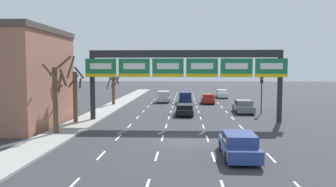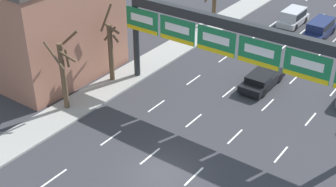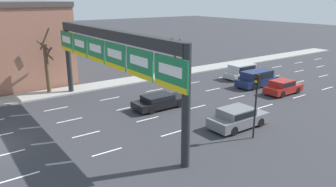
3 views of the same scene
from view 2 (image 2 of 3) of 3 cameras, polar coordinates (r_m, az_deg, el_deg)
ground_plane at (r=28.26m, az=-0.79°, el=-9.86°), size 220.00×220.00×0.00m
sidewalk_left at (r=33.76m, az=-14.06°, el=-3.26°), size 2.80×110.00×0.15m
lane_dashes at (r=38.04m, az=11.45°, el=1.00°), size 10.02×67.00×0.01m
sign_gantry at (r=31.74m, az=8.68°, el=6.32°), size 19.22×0.70×6.89m
building_near at (r=40.55m, az=-16.59°, el=8.98°), size 12.55×10.40×8.67m
suv_silver at (r=50.22m, az=15.03°, el=9.08°), size 1.90×4.24×1.68m
car_black at (r=37.54m, az=11.38°, el=1.74°), size 1.90×4.79×1.21m
suv_navy at (r=48.02m, az=18.06°, el=7.64°), size 1.87×4.89×1.68m
tree_bare_closest at (r=48.43m, az=5.72°, el=11.24°), size 1.96×1.90×4.37m
tree_bare_second at (r=33.45m, az=-12.61°, el=2.77°), size 1.96×2.00×6.04m
tree_bare_third at (r=36.90m, az=-7.00°, el=5.57°), size 1.59×1.58×6.17m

